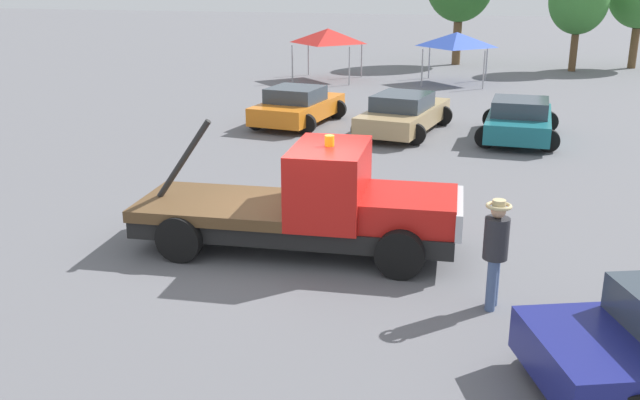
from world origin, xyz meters
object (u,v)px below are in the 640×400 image
at_px(canopy_tent_blue, 457,40).
at_px(tree_left, 579,0).
at_px(tow_truck, 314,206).
at_px(canopy_tent_red, 328,36).
at_px(parked_car_teal, 519,120).
at_px(parked_car_tan, 404,113).
at_px(person_near_truck, 496,245).
at_px(parked_car_orange, 298,106).

height_order(canopy_tent_blue, tree_left, tree_left).
height_order(tow_truck, canopy_tent_red, same).
relative_size(parked_car_teal, tree_left, 0.80).
distance_m(parked_car_tan, canopy_tent_blue, 11.78).
distance_m(person_near_truck, canopy_tent_blue, 24.51).
bearing_deg(canopy_tent_red, parked_car_teal, -50.73).
distance_m(canopy_tent_red, tree_left, 13.80).
height_order(person_near_truck, canopy_tent_red, canopy_tent_red).
distance_m(parked_car_orange, parked_car_tan, 3.84).
distance_m(canopy_tent_red, canopy_tent_blue, 6.23).
relative_size(person_near_truck, parked_car_teal, 0.41).
relative_size(parked_car_orange, canopy_tent_blue, 1.53).
distance_m(tow_truck, canopy_tent_blue, 22.76).
distance_m(canopy_tent_blue, tree_left, 8.61).
bearing_deg(canopy_tent_red, person_near_truck, -69.65).
bearing_deg(parked_car_tan, tow_truck, -171.11).
bearing_deg(person_near_truck, tree_left, -87.03).
relative_size(canopy_tent_red, canopy_tent_blue, 1.00).
bearing_deg(tow_truck, person_near_truck, -29.63).
height_order(tow_truck, parked_car_orange, tow_truck).
xyz_separation_m(canopy_tent_red, tree_left, (12.00, 6.63, 1.58)).
xyz_separation_m(tow_truck, parked_car_orange, (-3.77, 11.44, -0.26)).
height_order(parked_car_tan, canopy_tent_red, canopy_tent_red).
bearing_deg(parked_car_tan, tree_left, -10.88).
height_order(parked_car_tan, tree_left, tree_left).
xyz_separation_m(parked_car_teal, tree_left, (2.78, 17.91, 3.09)).
xyz_separation_m(person_near_truck, parked_car_tan, (-3.36, 12.67, -0.42)).
bearing_deg(parked_car_orange, person_near_truck, -143.76).
distance_m(parked_car_teal, tree_left, 18.39).
bearing_deg(canopy_tent_blue, tow_truck, -91.93).
height_order(parked_car_orange, parked_car_teal, same).
relative_size(parked_car_tan, canopy_tent_blue, 1.75).
distance_m(person_near_truck, tree_left, 30.78).
xyz_separation_m(person_near_truck, canopy_tent_red, (-8.86, 23.87, 1.08)).
xyz_separation_m(parked_car_teal, canopy_tent_red, (-9.23, 11.29, 1.50)).
bearing_deg(person_near_truck, canopy_tent_red, -60.79).
xyz_separation_m(parked_car_orange, parked_car_tan, (3.82, -0.40, 0.00)).
bearing_deg(canopy_tent_blue, tree_left, 46.73).
height_order(parked_car_orange, parked_car_tan, same).
distance_m(parked_car_tan, tree_left, 19.23).
height_order(canopy_tent_red, canopy_tent_blue, canopy_tent_red).
distance_m(person_near_truck, canopy_tent_red, 25.49).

